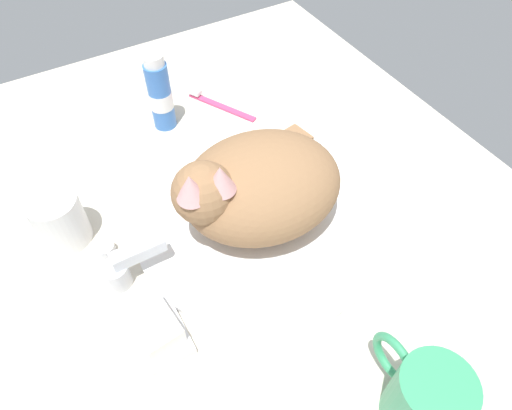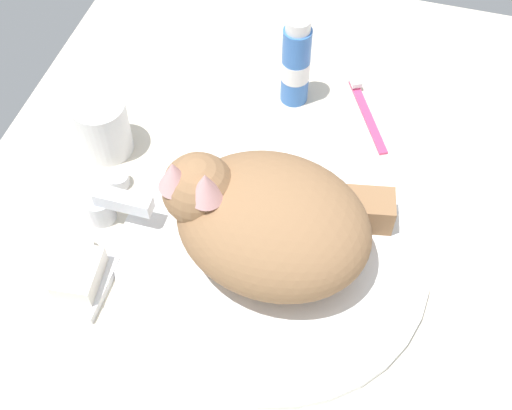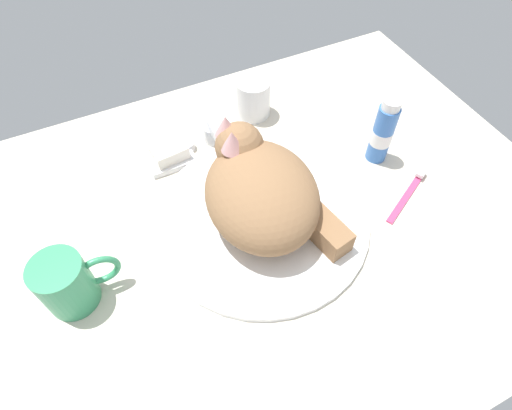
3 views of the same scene
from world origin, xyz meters
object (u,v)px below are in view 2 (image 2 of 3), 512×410
(rinse_cup, at_px, (103,127))
(faucet, at_px, (107,208))
(cat, at_px, (266,219))
(toothbrush, at_px, (366,110))
(toothpaste_bottle, at_px, (296,64))
(soap_bar, at_px, (79,274))

(rinse_cup, bearing_deg, faucet, -155.93)
(cat, relative_size, toothbrush, 1.99)
(faucet, xyz_separation_m, toothpaste_bottle, (0.27, -0.17, 0.04))
(soap_bar, distance_m, toothpaste_bottle, 0.41)
(soap_bar, xyz_separation_m, toothbrush, (0.37, -0.27, -0.02))
(toothbrush, bearing_deg, cat, 164.67)
(faucet, xyz_separation_m, soap_bar, (-0.10, -0.01, 0.00))
(cat, height_order, soap_bar, cat)
(faucet, bearing_deg, cat, -89.13)
(cat, xyz_separation_m, rinse_cup, (0.11, 0.25, -0.03))
(soap_bar, height_order, toothbrush, soap_bar)
(cat, bearing_deg, faucet, 90.87)
(rinse_cup, distance_m, toothbrush, 0.37)
(cat, height_order, toothbrush, cat)
(rinse_cup, relative_size, soap_bar, 1.28)
(rinse_cup, relative_size, toothbrush, 0.62)
(rinse_cup, xyz_separation_m, soap_bar, (-0.21, -0.06, -0.02))
(toothpaste_bottle, bearing_deg, faucet, 147.69)
(cat, height_order, rinse_cup, cat)
(rinse_cup, height_order, soap_bar, rinse_cup)
(faucet, relative_size, rinse_cup, 1.67)
(faucet, bearing_deg, toothbrush, -45.54)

